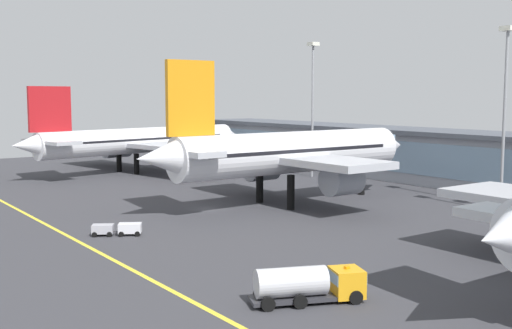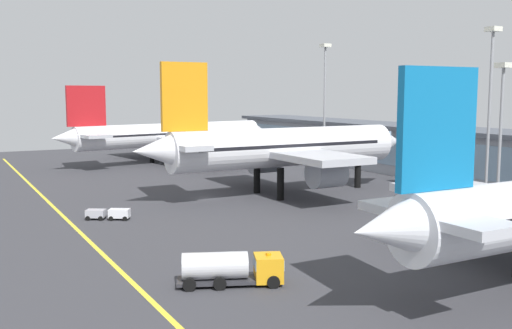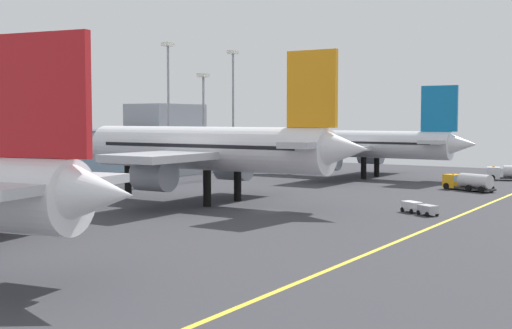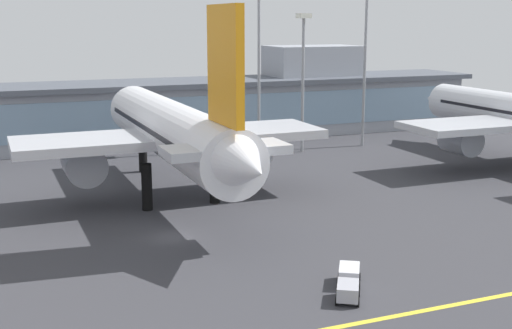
{
  "view_description": "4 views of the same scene",
  "coord_description": "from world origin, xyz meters",
  "px_view_note": "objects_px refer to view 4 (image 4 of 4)",
  "views": [
    {
      "loc": [
        76.04,
        -45.91,
        16.12
      ],
      "look_at": [
        4.36,
        5.67,
        6.42
      ],
      "focal_mm": 44.12,
      "sensor_mm": 36.0,
      "label": 1
    },
    {
      "loc": [
        83.26,
        -36.08,
        16.34
      ],
      "look_at": [
        -5.71,
        12.45,
        3.92
      ],
      "focal_mm": 41.09,
      "sensor_mm": 36.0,
      "label": 2
    },
    {
      "loc": [
        -73.96,
        -46.16,
        12.09
      ],
      "look_at": [
        4.81,
        4.73,
        5.65
      ],
      "focal_mm": 47.84,
      "sensor_mm": 36.0,
      "label": 3
    },
    {
      "loc": [
        -14.65,
        -56.91,
        19.4
      ],
      "look_at": [
        9.75,
        3.43,
        5.3
      ],
      "focal_mm": 46.71,
      "sensor_mm": 36.0,
      "label": 4
    }
  ],
  "objects_px": {
    "apron_light_mast_west": "(366,39)",
    "apron_light_mast_centre": "(303,60)",
    "service_truck_far": "(349,282)",
    "airliner_near_right": "(173,132)",
    "apron_light_mast_east": "(259,39)"
  },
  "relations": [
    {
      "from": "apron_light_mast_west",
      "to": "apron_light_mast_centre",
      "type": "relative_size",
      "value": 1.25
    },
    {
      "from": "service_truck_far",
      "to": "apron_light_mast_centre",
      "type": "height_order",
      "value": "apron_light_mast_centre"
    },
    {
      "from": "airliner_near_right",
      "to": "service_truck_far",
      "type": "bearing_deg",
      "value": -170.78
    },
    {
      "from": "apron_light_mast_west",
      "to": "apron_light_mast_east",
      "type": "xyz_separation_m",
      "value": [
        -16.37,
        3.2,
        0.17
      ]
    },
    {
      "from": "service_truck_far",
      "to": "apron_light_mast_west",
      "type": "xyz_separation_m",
      "value": [
        31.08,
        50.02,
        15.77
      ]
    },
    {
      "from": "apron_light_mast_centre",
      "to": "service_truck_far",
      "type": "bearing_deg",
      "value": -112.2
    },
    {
      "from": "apron_light_mast_centre",
      "to": "apron_light_mast_east",
      "type": "distance_m",
      "value": 7.38
    },
    {
      "from": "airliner_near_right",
      "to": "apron_light_mast_east",
      "type": "distance_m",
      "value": 32.06
    },
    {
      "from": "airliner_near_right",
      "to": "apron_light_mast_centre",
      "type": "bearing_deg",
      "value": -52.6
    },
    {
      "from": "airliner_near_right",
      "to": "apron_light_mast_east",
      "type": "xyz_separation_m",
      "value": [
        19.75,
        23.54,
        9.12
      ]
    },
    {
      "from": "airliner_near_right",
      "to": "apron_light_mast_east",
      "type": "relative_size",
      "value": 1.9
    },
    {
      "from": "apron_light_mast_west",
      "to": "apron_light_mast_centre",
      "type": "height_order",
      "value": "apron_light_mast_west"
    },
    {
      "from": "apron_light_mast_east",
      "to": "apron_light_mast_west",
      "type": "bearing_deg",
      "value": -11.06
    },
    {
      "from": "airliner_near_right",
      "to": "apron_light_mast_east",
      "type": "height_order",
      "value": "apron_light_mast_east"
    },
    {
      "from": "service_truck_far",
      "to": "apron_light_mast_east",
      "type": "relative_size",
      "value": 0.21
    }
  ]
}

